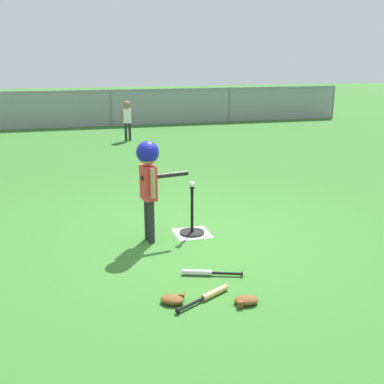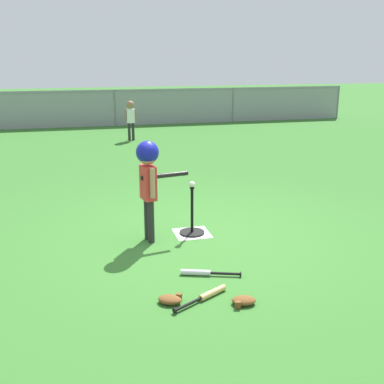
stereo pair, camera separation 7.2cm
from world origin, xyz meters
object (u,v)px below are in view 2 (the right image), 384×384
Objects in this scene: glove_by_plate at (243,301)px; baseball_on_tee at (192,184)px; fielder_deep_right at (131,115)px; spare_bat_wood at (207,295)px; batting_tee at (192,227)px; spare_bat_silver at (202,273)px; glove_near_bats at (170,299)px; batter_child at (148,171)px.

baseball_on_tee is at bearing 90.31° from glove_by_plate.
baseball_on_tee is at bearing -91.16° from fielder_deep_right.
batting_tee is at bearing 80.60° from spare_bat_wood.
batting_tee is 2.51× the size of glove_by_plate.
fielder_deep_right is 8.34m from spare_bat_silver.
fielder_deep_right is at bearing 88.84° from baseball_on_tee.
spare_bat_silver is 0.64m from glove_near_bats.
batter_child reaches higher than spare_bat_wood.
spare_bat_silver is at bearing -99.41° from batting_tee.
batter_child is at bearing -95.54° from fielder_deep_right.
batter_child is 1.18× the size of fielder_deep_right.
batter_child is at bearing -169.44° from baseball_on_tee.
glove_near_bats is at bearing -110.75° from batting_tee.
glove_by_plate is at bearing -33.97° from spare_bat_wood.
baseball_on_tee is 1.36m from spare_bat_silver.
baseball_on_tee is 1.95m from glove_by_plate.
baseball_on_tee is 0.13× the size of spare_bat_wood.
glove_near_bats is at bearing 163.67° from glove_by_plate.
batting_tee reaches higher than glove_by_plate.
baseball_on_tee is (0.00, 0.00, 0.56)m from batting_tee.
fielder_deep_right is (0.14, 7.12, 0.58)m from batting_tee.
batter_child is at bearing 87.25° from glove_near_bats.
glove_near_bats is (-0.64, 0.19, 0.00)m from glove_by_plate.
baseball_on_tee is 1.79m from spare_bat_wood.
spare_bat_silver is at bearing 107.39° from glove_by_plate.
batting_tee is 1.68m from spare_bat_wood.
spare_bat_wood is 2.41× the size of glove_by_plate.
baseball_on_tee is 0.61m from batter_child.
spare_bat_wood is (-0.27, -1.66, -0.06)m from batting_tee.
batting_tee is 1.85m from glove_by_plate.
glove_near_bats is at bearing -95.04° from fielder_deep_right.
glove_near_bats is (-0.43, -0.47, 0.01)m from spare_bat_silver.
spare_bat_silver is (-0.34, -8.31, -0.64)m from fielder_deep_right.
batting_tee is 7.15m from fielder_deep_right.
glove_near_bats is (-0.78, -8.79, -0.64)m from fielder_deep_right.
baseball_on_tee reaches higher than spare_bat_wood.
baseball_on_tee is at bearing 69.25° from glove_near_bats.
spare_bat_wood is 0.34m from glove_by_plate.
batter_child is at bearing 100.22° from spare_bat_wood.
baseball_on_tee reaches higher than spare_bat_silver.
batting_tee is 0.50× the size of batter_child.
fielder_deep_right is 1.78× the size of spare_bat_wood.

